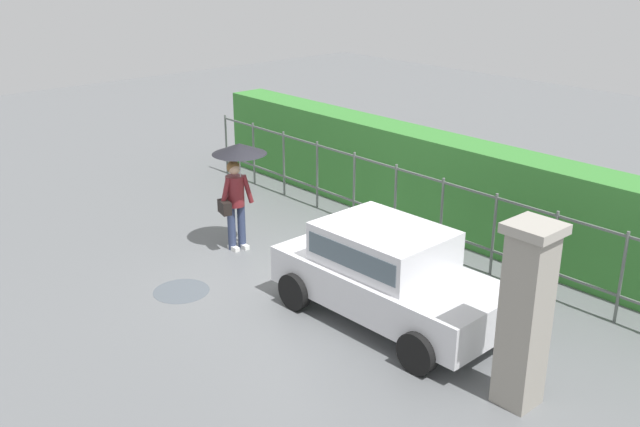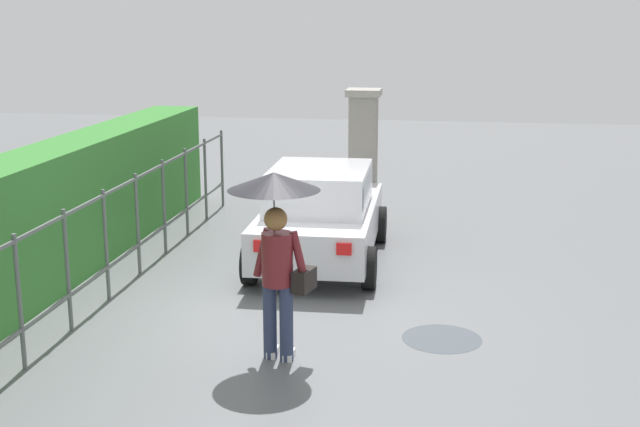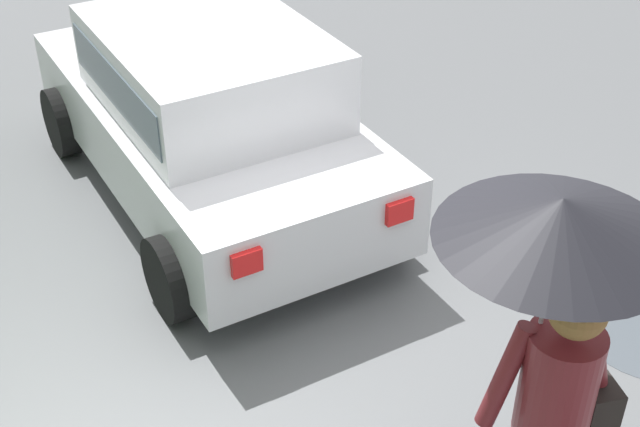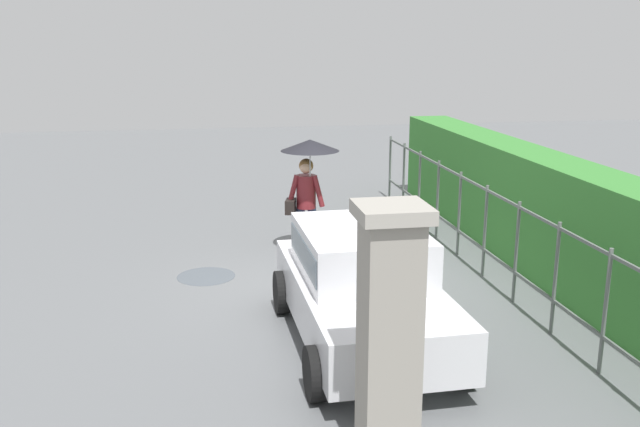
% 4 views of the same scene
% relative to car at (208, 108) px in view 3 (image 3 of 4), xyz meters
% --- Properties ---
extents(ground_plane, '(40.00, 40.00, 0.00)m').
position_rel_car_xyz_m(ground_plane, '(-2.15, 0.05, -0.80)').
color(ground_plane, slate).
extents(car, '(3.78, 1.94, 1.48)m').
position_rel_car_xyz_m(car, '(0.00, 0.00, 0.00)').
color(car, silver).
rests_on(car, ground).
extents(pedestrian, '(1.00, 1.00, 2.07)m').
position_rel_car_xyz_m(pedestrian, '(-3.71, -0.11, 0.74)').
color(pedestrian, '#2D3856').
rests_on(pedestrian, ground).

